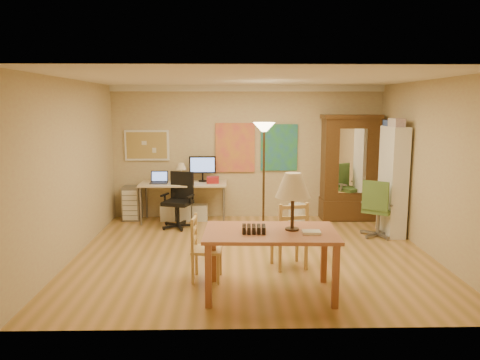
{
  "coord_description": "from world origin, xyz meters",
  "views": [
    {
      "loc": [
        -0.34,
        -7.07,
        2.31
      ],
      "look_at": [
        -0.19,
        0.3,
        1.13
      ],
      "focal_mm": 35.0,
      "sensor_mm": 36.0,
      "label": 1
    }
  ],
  "objects_px": {
    "computer_desk": "(186,198)",
    "office_chair_green": "(377,222)",
    "armoire": "(349,174)",
    "office_chair_black": "(179,213)",
    "dining_table": "(279,218)",
    "bookshelf": "(393,181)"
  },
  "relations": [
    {
      "from": "computer_desk",
      "to": "armoire",
      "type": "height_order",
      "value": "armoire"
    },
    {
      "from": "office_chair_black",
      "to": "office_chair_green",
      "type": "distance_m",
      "value": 3.66
    },
    {
      "from": "armoire",
      "to": "bookshelf",
      "type": "distance_m",
      "value": 1.25
    },
    {
      "from": "armoire",
      "to": "bookshelf",
      "type": "xyz_separation_m",
      "value": [
        0.49,
        -1.15,
        0.04
      ]
    },
    {
      "from": "computer_desk",
      "to": "bookshelf",
      "type": "xyz_separation_m",
      "value": [
        3.8,
        -1.07,
        0.49
      ]
    },
    {
      "from": "armoire",
      "to": "dining_table",
      "type": "bearing_deg",
      "value": -115.57
    },
    {
      "from": "computer_desk",
      "to": "armoire",
      "type": "xyz_separation_m",
      "value": [
        3.31,
        0.08,
        0.45
      ]
    },
    {
      "from": "computer_desk",
      "to": "office_chair_black",
      "type": "bearing_deg",
      "value": -98.94
    },
    {
      "from": "computer_desk",
      "to": "office_chair_green",
      "type": "height_order",
      "value": "computer_desk"
    },
    {
      "from": "computer_desk",
      "to": "armoire",
      "type": "distance_m",
      "value": 3.34
    },
    {
      "from": "dining_table",
      "to": "office_chair_black",
      "type": "height_order",
      "value": "dining_table"
    },
    {
      "from": "dining_table",
      "to": "bookshelf",
      "type": "bearing_deg",
      "value": 48.96
    },
    {
      "from": "office_chair_black",
      "to": "office_chair_green",
      "type": "bearing_deg",
      "value": -11.29
    },
    {
      "from": "computer_desk",
      "to": "office_chair_green",
      "type": "relative_size",
      "value": 1.67
    },
    {
      "from": "dining_table",
      "to": "computer_desk",
      "type": "height_order",
      "value": "dining_table"
    },
    {
      "from": "dining_table",
      "to": "bookshelf",
      "type": "relative_size",
      "value": 0.84
    },
    {
      "from": "computer_desk",
      "to": "armoire",
      "type": "relative_size",
      "value": 0.81
    },
    {
      "from": "bookshelf",
      "to": "office_chair_green",
      "type": "bearing_deg",
      "value": -149.32
    },
    {
      "from": "computer_desk",
      "to": "bookshelf",
      "type": "bearing_deg",
      "value": -15.68
    },
    {
      "from": "dining_table",
      "to": "office_chair_black",
      "type": "distance_m",
      "value": 3.62
    },
    {
      "from": "armoire",
      "to": "office_chair_black",
      "type": "bearing_deg",
      "value": -169.83
    },
    {
      "from": "bookshelf",
      "to": "computer_desk",
      "type": "bearing_deg",
      "value": 164.32
    }
  ]
}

